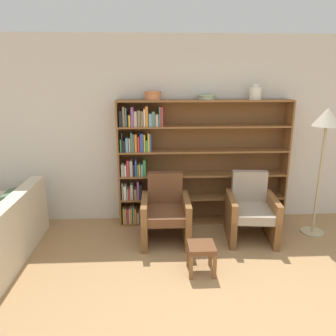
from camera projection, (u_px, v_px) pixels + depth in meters
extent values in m
plane|color=#A87F51|center=(247.00, 330.00, 2.91)|extent=(24.00, 24.00, 0.00)
cube|color=silver|center=(206.00, 131.00, 4.92)|extent=(12.00, 0.06, 2.75)
cube|color=brown|center=(119.00, 164.00, 4.80)|extent=(0.02, 0.30, 1.86)
cube|color=brown|center=(285.00, 162.00, 4.92)|extent=(0.02, 0.30, 1.86)
cube|color=brown|center=(205.00, 101.00, 4.61)|extent=(2.45, 0.30, 0.02)
cube|color=brown|center=(201.00, 220.00, 5.11)|extent=(2.45, 0.30, 0.03)
cube|color=brown|center=(202.00, 161.00, 5.00)|extent=(2.45, 0.01, 1.86)
cube|color=gold|center=(124.00, 215.00, 4.97)|extent=(0.02, 0.16, 0.25)
cube|color=#B2A899|center=(126.00, 215.00, 4.95)|extent=(0.02, 0.13, 0.24)
cube|color=red|center=(128.00, 215.00, 4.98)|extent=(0.03, 0.18, 0.24)
cube|color=white|center=(130.00, 215.00, 4.97)|extent=(0.02, 0.15, 0.24)
cube|color=gold|center=(132.00, 214.00, 4.98)|extent=(0.02, 0.18, 0.25)
cube|color=#669EB2|center=(134.00, 214.00, 4.97)|extent=(0.02, 0.15, 0.27)
cube|color=orange|center=(136.00, 215.00, 4.98)|extent=(0.03, 0.17, 0.24)
cube|color=#B2A899|center=(138.00, 216.00, 5.00)|extent=(0.03, 0.18, 0.17)
cube|color=#7F6B4C|center=(140.00, 214.00, 4.99)|extent=(0.02, 0.19, 0.24)
cube|color=#4C756B|center=(142.00, 216.00, 4.97)|extent=(0.03, 0.13, 0.21)
cube|color=orange|center=(145.00, 215.00, 4.99)|extent=(0.02, 0.18, 0.22)
cube|color=#B2A899|center=(147.00, 215.00, 5.00)|extent=(0.04, 0.19, 0.22)
cube|color=#7F6B4C|center=(149.00, 215.00, 4.98)|extent=(0.02, 0.15, 0.21)
cube|color=brown|center=(202.00, 197.00, 5.00)|extent=(2.45, 0.30, 0.03)
cube|color=#B2A899|center=(123.00, 190.00, 4.87)|extent=(0.02, 0.17, 0.25)
cube|color=white|center=(125.00, 192.00, 4.86)|extent=(0.04, 0.15, 0.21)
cube|color=#B2A899|center=(128.00, 193.00, 4.89)|extent=(0.02, 0.20, 0.17)
cube|color=red|center=(129.00, 193.00, 4.87)|extent=(0.02, 0.14, 0.16)
cube|color=#B2A899|center=(132.00, 191.00, 4.86)|extent=(0.04, 0.14, 0.23)
cube|color=#7F6B4C|center=(135.00, 193.00, 4.89)|extent=(0.04, 0.17, 0.16)
cube|color=#994C99|center=(138.00, 190.00, 4.86)|extent=(0.03, 0.15, 0.28)
cube|color=black|center=(141.00, 191.00, 4.88)|extent=(0.04, 0.17, 0.22)
cube|color=brown|center=(203.00, 174.00, 4.90)|extent=(2.45, 0.30, 0.02)
cube|color=#B2A899|center=(123.00, 170.00, 4.76)|extent=(0.04, 0.14, 0.18)
cube|color=white|center=(126.00, 170.00, 4.78)|extent=(0.03, 0.17, 0.17)
cube|color=red|center=(128.00, 167.00, 4.78)|extent=(0.03, 0.19, 0.23)
cube|color=#B2A899|center=(131.00, 168.00, 4.77)|extent=(0.04, 0.15, 0.23)
cube|color=black|center=(134.00, 169.00, 4.80)|extent=(0.03, 0.19, 0.18)
cube|color=#334CB2|center=(136.00, 168.00, 4.76)|extent=(0.02, 0.13, 0.24)
cube|color=#4C756B|center=(138.00, 170.00, 4.77)|extent=(0.02, 0.13, 0.17)
cube|color=gold|center=(139.00, 169.00, 4.79)|extent=(0.02, 0.17, 0.17)
cube|color=#669EB2|center=(142.00, 169.00, 4.80)|extent=(0.03, 0.20, 0.17)
cube|color=#388C47|center=(145.00, 167.00, 4.79)|extent=(0.04, 0.19, 0.24)
cube|color=brown|center=(203.00, 151.00, 4.81)|extent=(2.45, 0.30, 0.02)
cube|color=#388C47|center=(121.00, 145.00, 4.66)|extent=(0.02, 0.13, 0.18)
cube|color=black|center=(122.00, 142.00, 4.65)|extent=(0.02, 0.14, 0.28)
cube|color=black|center=(124.00, 146.00, 4.66)|extent=(0.03, 0.13, 0.17)
cube|color=#669EB2|center=(127.00, 144.00, 4.68)|extent=(0.04, 0.17, 0.20)
cube|color=#B2A899|center=(130.00, 144.00, 4.68)|extent=(0.02, 0.18, 0.20)
cube|color=#4C756B|center=(132.00, 142.00, 4.68)|extent=(0.02, 0.18, 0.27)
cube|color=#4C756B|center=(133.00, 143.00, 4.67)|extent=(0.02, 0.15, 0.26)
cube|color=orange|center=(136.00, 143.00, 4.67)|extent=(0.03, 0.16, 0.25)
cube|color=red|center=(139.00, 144.00, 4.67)|extent=(0.03, 0.15, 0.22)
cube|color=#334CB2|center=(142.00, 142.00, 4.69)|extent=(0.04, 0.20, 0.26)
cube|color=gold|center=(145.00, 143.00, 4.69)|extent=(0.02, 0.18, 0.24)
cube|color=#388C47|center=(147.00, 145.00, 4.70)|extent=(0.03, 0.19, 0.16)
cube|color=gold|center=(149.00, 142.00, 4.68)|extent=(0.03, 0.17, 0.26)
cube|color=#334CB2|center=(151.00, 142.00, 4.68)|extent=(0.02, 0.16, 0.26)
cube|color=brown|center=(204.00, 126.00, 4.71)|extent=(2.45, 0.30, 0.02)
cube|color=black|center=(121.00, 119.00, 4.55)|extent=(0.04, 0.13, 0.22)
cube|color=#7F6B4C|center=(124.00, 116.00, 4.56)|extent=(0.03, 0.16, 0.28)
cube|color=#4C756B|center=(126.00, 117.00, 4.56)|extent=(0.02, 0.16, 0.26)
cube|color=black|center=(128.00, 121.00, 4.57)|extent=(0.02, 0.14, 0.16)
cube|color=gold|center=(130.00, 121.00, 4.58)|extent=(0.03, 0.15, 0.16)
cube|color=#994C99|center=(132.00, 117.00, 4.56)|extent=(0.04, 0.14, 0.27)
cube|color=#B2A899|center=(136.00, 119.00, 4.57)|extent=(0.04, 0.15, 0.21)
cube|color=#7F6B4C|center=(139.00, 118.00, 4.57)|extent=(0.04, 0.13, 0.22)
cube|color=#7F6B4C|center=(142.00, 119.00, 4.59)|extent=(0.04, 0.17, 0.21)
cube|color=white|center=(144.00, 117.00, 4.60)|extent=(0.02, 0.20, 0.24)
cube|color=orange|center=(147.00, 116.00, 4.59)|extent=(0.04, 0.19, 0.28)
cube|color=#669EB2|center=(150.00, 120.00, 4.58)|extent=(0.04, 0.14, 0.18)
cube|color=#4C756B|center=(153.00, 119.00, 4.57)|extent=(0.04, 0.12, 0.21)
cube|color=#B2A899|center=(157.00, 120.00, 4.58)|extent=(0.04, 0.13, 0.17)
cube|color=#4C756B|center=(160.00, 116.00, 4.59)|extent=(0.02, 0.17, 0.27)
cube|color=red|center=(162.00, 116.00, 4.60)|extent=(0.03, 0.19, 0.27)
cylinder|color=#C67547|center=(153.00, 96.00, 4.55)|extent=(0.22, 0.22, 0.11)
torus|color=#C67547|center=(153.00, 92.00, 4.54)|extent=(0.25, 0.25, 0.02)
cylinder|color=gray|center=(207.00, 97.00, 4.60)|extent=(0.24, 0.24, 0.07)
torus|color=gray|center=(207.00, 95.00, 4.59)|extent=(0.27, 0.27, 0.02)
cylinder|color=silver|center=(255.00, 93.00, 4.61)|extent=(0.17, 0.17, 0.17)
cylinder|color=silver|center=(256.00, 85.00, 4.58)|extent=(0.10, 0.10, 0.04)
cube|color=beige|center=(15.00, 212.00, 3.91)|extent=(0.19, 1.72, 0.38)
cube|color=beige|center=(13.00, 211.00, 4.75)|extent=(0.95, 0.12, 0.58)
cube|color=#4C6B4C|center=(13.00, 205.00, 4.15)|extent=(0.17, 0.36, 0.37)
cube|color=brown|center=(189.00, 239.00, 4.16)|extent=(0.07, 0.07, 0.37)
cube|color=brown|center=(144.00, 240.00, 4.14)|extent=(0.07, 0.07, 0.37)
cube|color=brown|center=(185.00, 218.00, 4.74)|extent=(0.07, 0.07, 0.37)
cube|color=brown|center=(145.00, 219.00, 4.72)|extent=(0.07, 0.07, 0.37)
cube|color=brown|center=(166.00, 214.00, 4.38)|extent=(0.49, 0.65, 0.12)
cube|color=brown|center=(165.00, 188.00, 4.58)|extent=(0.48, 0.13, 0.46)
cube|color=brown|center=(186.00, 220.00, 4.42)|extent=(0.09, 0.68, 0.61)
cube|color=brown|center=(145.00, 221.00, 4.40)|extent=(0.09, 0.68, 0.61)
cube|color=brown|center=(278.00, 237.00, 4.19)|extent=(0.08, 0.08, 0.37)
cube|color=brown|center=(233.00, 236.00, 4.22)|extent=(0.08, 0.08, 0.37)
cube|color=brown|center=(266.00, 217.00, 4.78)|extent=(0.08, 0.08, 0.37)
cube|color=brown|center=(227.00, 217.00, 4.80)|extent=(0.08, 0.08, 0.37)
cube|color=tan|center=(252.00, 212.00, 4.44)|extent=(0.54, 0.68, 0.12)
cube|color=tan|center=(249.00, 187.00, 4.63)|extent=(0.49, 0.17, 0.46)
cube|color=brown|center=(272.00, 219.00, 4.45)|extent=(0.15, 0.68, 0.61)
cube|color=brown|center=(231.00, 218.00, 4.48)|extent=(0.15, 0.68, 0.61)
cylinder|color=tan|center=(312.00, 232.00, 4.73)|extent=(0.32, 0.32, 0.02)
cylinder|color=tan|center=(319.00, 181.00, 4.51)|extent=(0.04, 0.04, 1.53)
cone|color=#BCB29E|center=(327.00, 117.00, 4.27)|extent=(0.37, 0.37, 0.24)
cube|color=brown|center=(188.00, 255.00, 3.86)|extent=(0.04, 0.04, 0.29)
cube|color=brown|center=(210.00, 254.00, 3.88)|extent=(0.04, 0.04, 0.29)
cube|color=brown|center=(191.00, 268.00, 3.61)|extent=(0.04, 0.04, 0.29)
cube|color=brown|center=(215.00, 267.00, 3.62)|extent=(0.04, 0.04, 0.29)
cube|color=brown|center=(201.00, 247.00, 3.70)|extent=(0.30, 0.30, 0.06)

